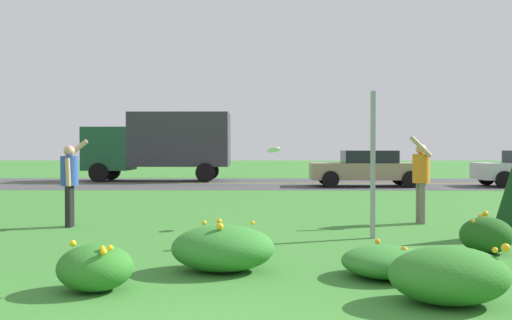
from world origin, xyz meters
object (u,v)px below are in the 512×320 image
Objects in this scene: sign_post_near_path at (373,165)px; person_thrower_blue_shirt at (70,178)px; frisbee_white at (274,150)px; car_tan_center_left at (367,168)px; box_truck_dark_green at (161,143)px; person_catcher_orange_shirt at (421,176)px.

sign_post_near_path reaches higher than person_thrower_blue_shirt.
sign_post_near_path is 2.29m from frisbee_white.
box_truck_dark_green is at bearing 157.12° from car_tan_center_left.
box_truck_dark_green is at bearing 117.36° from person_catcher_orange_shirt.
person_thrower_blue_shirt is at bearing 166.42° from sign_post_near_path.
person_catcher_orange_shirt is (6.99, 0.61, 0.02)m from person_thrower_blue_shirt.
person_thrower_blue_shirt is 0.96× the size of person_catcher_orange_shirt.
box_truck_dark_green is (-1.05, 16.14, 0.85)m from person_thrower_blue_shirt.
car_tan_center_left is 0.67× the size of box_truck_dark_green.
box_truck_dark_green is (-5.03, 15.95, 0.30)m from frisbee_white.
person_thrower_blue_shirt is 4.02m from frisbee_white.
frisbee_white is 0.04× the size of box_truck_dark_green.
sign_post_near_path is at bearing -99.58° from car_tan_center_left.
sign_post_near_path is 8.91× the size of frisbee_white.
person_thrower_blue_shirt is at bearing -174.99° from person_catcher_orange_shirt.
frisbee_white is (-3.01, -0.42, 0.53)m from person_catcher_orange_shirt.
person_thrower_blue_shirt is 16.20m from box_truck_dark_green.
box_truck_dark_green reaches higher than frisbee_white.
person_thrower_blue_shirt is 14.69m from car_tan_center_left.
car_tan_center_left is (7.96, 12.34, -0.21)m from person_thrower_blue_shirt.
box_truck_dark_green reaches higher than person_catcher_orange_shirt.
frisbee_white is (3.98, 0.19, 0.55)m from person_thrower_blue_shirt.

